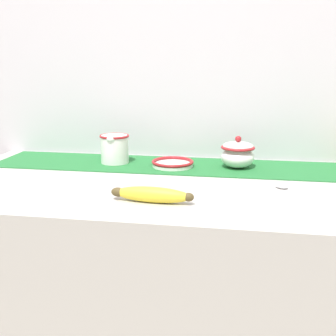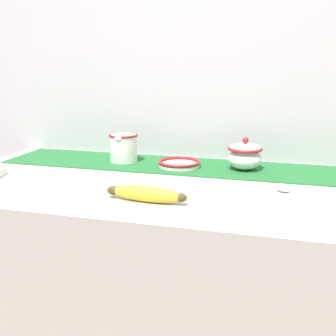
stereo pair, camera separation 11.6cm
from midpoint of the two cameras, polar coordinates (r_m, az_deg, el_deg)
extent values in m
cube|color=#B7B2AD|center=(1.40, -1.55, -20.26)|extent=(1.39, 0.65, 0.91)
cube|color=silver|center=(1.50, 0.89, 12.38)|extent=(2.19, 0.04, 2.40)
cube|color=#236B33|center=(1.38, -0.13, 0.28)|extent=(1.28, 0.25, 0.00)
cylinder|color=white|center=(1.43, -9.54, 2.54)|extent=(0.09, 0.09, 0.09)
torus|color=#A31E23|center=(1.42, -9.62, 4.27)|extent=(0.10, 0.10, 0.01)
torus|color=white|center=(1.48, -8.85, 3.26)|extent=(0.05, 0.01, 0.05)
ellipsoid|color=white|center=(1.38, -10.19, 3.85)|extent=(0.03, 0.02, 0.02)
ellipsoid|color=white|center=(1.36, 7.01, 1.44)|extent=(0.11, 0.11, 0.07)
torus|color=#A31E23|center=(1.35, 7.05, 2.76)|extent=(0.11, 0.11, 0.01)
ellipsoid|color=white|center=(1.35, 7.06, 2.99)|extent=(0.10, 0.10, 0.02)
sphere|color=#A31E23|center=(1.35, 7.08, 3.90)|extent=(0.02, 0.02, 0.02)
cylinder|color=white|center=(1.37, -1.78, 0.41)|extent=(0.13, 0.13, 0.01)
torus|color=#A31E23|center=(1.37, -1.78, 0.82)|extent=(0.14, 0.14, 0.01)
ellipsoid|color=yellow|center=(1.03, -5.33, -3.65)|extent=(0.20, 0.05, 0.04)
ellipsoid|color=brown|center=(1.06, -9.90, -3.28)|extent=(0.04, 0.03, 0.02)
ellipsoid|color=brown|center=(1.01, -0.51, -4.02)|extent=(0.03, 0.02, 0.02)
cube|color=#B7B7BC|center=(1.19, 9.18, -2.17)|extent=(0.11, 0.05, 0.00)
ellipsoid|color=#B7B7BC|center=(1.17, 12.50, -2.53)|extent=(0.04, 0.03, 0.01)
camera|label=1|loc=(0.06, -92.86, -0.72)|focal=45.00mm
camera|label=2|loc=(0.06, 87.14, 0.72)|focal=45.00mm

